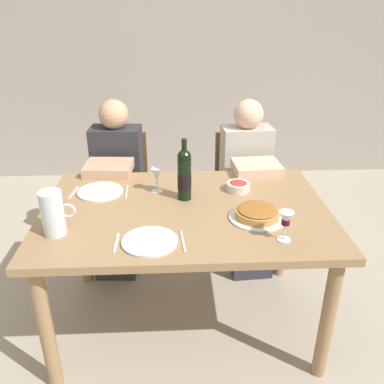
{
  "coord_description": "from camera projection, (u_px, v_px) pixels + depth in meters",
  "views": [
    {
      "loc": [
        -0.06,
        -1.87,
        1.75
      ],
      "look_at": [
        0.03,
        -0.03,
        0.87
      ],
      "focal_mm": 37.65,
      "sensor_mm": 36.0,
      "label": 1
    }
  ],
  "objects": [
    {
      "name": "dining_table",
      "position": [
        185.0,
        223.0,
        2.15
      ],
      "size": [
        1.5,
        1.0,
        0.76
      ],
      "color": "#9E7A51",
      "rests_on": "ground"
    },
    {
      "name": "wine_bottle",
      "position": [
        184.0,
        174.0,
        2.16
      ],
      "size": [
        0.08,
        0.08,
        0.34
      ],
      "color": "black",
      "rests_on": "dining_table"
    },
    {
      "name": "spoon_right_setting",
      "position": [
        73.0,
        193.0,
        2.28
      ],
      "size": [
        0.03,
        0.16,
        0.0
      ],
      "primitive_type": "cube",
      "rotation": [
        0.0,
        0.0,
        1.46
      ],
      "color": "silver",
      "rests_on": "dining_table"
    },
    {
      "name": "knife_right_setting",
      "position": [
        127.0,
        192.0,
        2.29
      ],
      "size": [
        0.02,
        0.18,
        0.0
      ],
      "primitive_type": "cube",
      "rotation": [
        0.0,
        0.0,
        1.62
      ],
      "color": "silver",
      "rests_on": "dining_table"
    },
    {
      "name": "salad_bowl",
      "position": [
        238.0,
        186.0,
        2.3
      ],
      "size": [
        0.13,
        0.13,
        0.06
      ],
      "color": "silver",
      "rests_on": "dining_table"
    },
    {
      "name": "chair_left",
      "position": [
        123.0,
        184.0,
        3.03
      ],
      "size": [
        0.42,
        0.42,
        0.87
      ],
      "rotation": [
        0.0,
        0.0,
        3.08
      ],
      "color": "brown",
      "rests_on": "ground"
    },
    {
      "name": "ground_plane",
      "position": [
        186.0,
        319.0,
        2.44
      ],
      "size": [
        8.0,
        8.0,
        0.0
      ],
      "primitive_type": "plane",
      "color": "#B2A893"
    },
    {
      "name": "wine_glass_left_diner",
      "position": [
        156.0,
        175.0,
        2.25
      ],
      "size": [
        0.06,
        0.06,
        0.14
      ],
      "color": "silver",
      "rests_on": "dining_table"
    },
    {
      "name": "diner_right",
      "position": [
        249.0,
        182.0,
        2.77
      ],
      "size": [
        0.35,
        0.52,
        1.16
      ],
      "rotation": [
        0.0,
        0.0,
        3.21
      ],
      "color": "#B7B2A8",
      "rests_on": "ground"
    },
    {
      "name": "water_pitcher",
      "position": [
        53.0,
        216.0,
        1.85
      ],
      "size": [
        0.16,
        0.11,
        0.22
      ],
      "color": "silver",
      "rests_on": "dining_table"
    },
    {
      "name": "back_wall",
      "position": [
        177.0,
        39.0,
        3.94
      ],
      "size": [
        8.0,
        0.1,
        2.8
      ],
      "primitive_type": "cube",
      "color": "#A3998E",
      "rests_on": "ground"
    },
    {
      "name": "diner_left",
      "position": [
        116.0,
        182.0,
        2.77
      ],
      "size": [
        0.35,
        0.52,
        1.16
      ],
      "rotation": [
        0.0,
        0.0,
        3.08
      ],
      "color": "#2D2D33",
      "rests_on": "ground"
    },
    {
      "name": "baked_tart",
      "position": [
        257.0,
        213.0,
        2.0
      ],
      "size": [
        0.28,
        0.28,
        0.06
      ],
      "color": "silver",
      "rests_on": "dining_table"
    },
    {
      "name": "dinner_plate_right_setting",
      "position": [
        100.0,
        192.0,
        2.28
      ],
      "size": [
        0.26,
        0.26,
        0.01
      ],
      "primitive_type": "cylinder",
      "color": "white",
      "rests_on": "dining_table"
    },
    {
      "name": "chair_right",
      "position": [
        241.0,
        184.0,
        3.04
      ],
      "size": [
        0.43,
        0.43,
        0.87
      ],
      "rotation": [
        0.0,
        0.0,
        3.21
      ],
      "color": "brown",
      "rests_on": "ground"
    },
    {
      "name": "dinner_plate_left_setting",
      "position": [
        150.0,
        241.0,
        1.81
      ],
      "size": [
        0.26,
        0.26,
        0.01
      ],
      "primitive_type": "cylinder",
      "color": "silver",
      "rests_on": "dining_table"
    },
    {
      "name": "knife_left_setting",
      "position": [
        183.0,
        241.0,
        1.82
      ],
      "size": [
        0.02,
        0.18,
        0.0
      ],
      "primitive_type": "cube",
      "rotation": [
        0.0,
        0.0,
        1.65
      ],
      "color": "silver",
      "rests_on": "dining_table"
    },
    {
      "name": "fork_left_setting",
      "position": [
        116.0,
        243.0,
        1.81
      ],
      "size": [
        0.01,
        0.16,
        0.0
      ],
      "primitive_type": "cube",
      "rotation": [
        0.0,
        0.0,
        1.57
      ],
      "color": "silver",
      "rests_on": "dining_table"
    },
    {
      "name": "wine_glass_right_diner",
      "position": [
        286.0,
        220.0,
        1.79
      ],
      "size": [
        0.07,
        0.07,
        0.14
      ],
      "color": "silver",
      "rests_on": "dining_table"
    }
  ]
}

